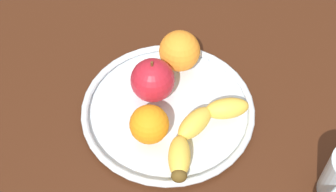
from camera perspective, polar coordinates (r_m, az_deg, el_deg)
name	(u,v)px	position (r cm, az deg, el deg)	size (l,w,h in cm)	color
ground_plane	(168,119)	(85.58, 0.00, -2.78)	(157.50, 157.50, 4.00)	#3F1F0F
fruit_bowl	(168,110)	(83.20, 0.00, -1.64)	(30.03, 30.03, 1.80)	silver
banana	(200,131)	(77.67, 3.78, -4.16)	(20.29, 8.87, 3.54)	yellow
apple	(154,79)	(81.41, -1.65, 2.02)	(7.56, 7.56, 8.36)	#B61D2B
orange_front_right	(180,51)	(85.81, 1.39, 5.37)	(7.40, 7.40, 7.40)	orange
orange_back_right	(149,124)	(76.55, -2.24, -3.37)	(6.41, 6.41, 6.41)	orange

